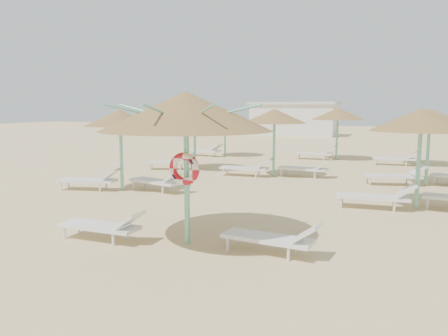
% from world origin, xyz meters
% --- Properties ---
extents(ground, '(120.00, 120.00, 0.00)m').
position_xyz_m(ground, '(0.00, 0.00, 0.00)').
color(ground, tan).
rests_on(ground, ground).
extents(main_palapa, '(3.36, 3.36, 3.02)m').
position_xyz_m(main_palapa, '(0.09, 0.17, 2.62)').
color(main_palapa, '#70C3A4').
rests_on(main_palapa, ground).
extents(lounger_main_a, '(1.84, 0.57, 0.67)m').
position_xyz_m(lounger_main_a, '(-1.55, -0.33, 0.32)').
color(lounger_main_a, silver).
rests_on(lounger_main_a, ground).
extents(lounger_main_b, '(1.88, 0.72, 0.67)m').
position_xyz_m(lounger_main_b, '(1.88, 0.18, 0.32)').
color(lounger_main_b, silver).
rests_on(lounger_main_b, ground).
extents(palapa_field, '(18.45, 14.03, 2.70)m').
position_xyz_m(palapa_field, '(1.09, 10.22, 2.29)').
color(palapa_field, '#70C3A4').
rests_on(palapa_field, ground).
extents(service_hut, '(8.40, 4.40, 3.25)m').
position_xyz_m(service_hut, '(-6.00, 35.00, 1.64)').
color(service_hut, silver).
rests_on(service_hut, ground).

